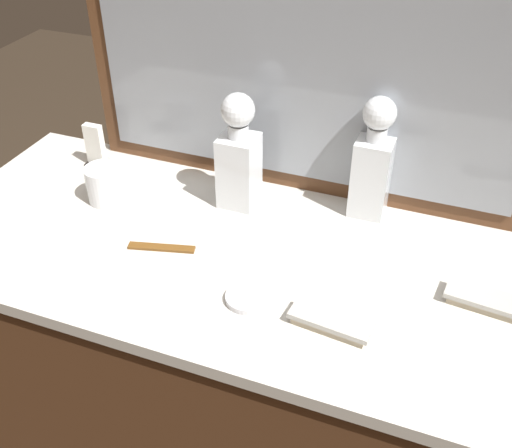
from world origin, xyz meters
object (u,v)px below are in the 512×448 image
Objects in this scene: porcelain_dish at (247,298)px; napkin_holder at (96,148)px; silver_brush_far_left at (331,323)px; tortoiseshell_comb at (162,248)px; crystal_decanter_front at (239,162)px; crystal_decanter_far_left at (372,168)px; crystal_tumbler_left at (106,186)px; silver_brush_far_right at (486,301)px.

napkin_holder is at bearing 148.55° from porcelain_dish.
silver_brush_far_left is 0.40m from tortoiseshell_comb.
crystal_decanter_front is 1.91× the size of tortoiseshell_comb.
crystal_decanter_front reaches higher than napkin_holder.
crystal_decanter_far_left is 1.81× the size of silver_brush_far_left.
napkin_holder is at bearing 141.63° from tortoiseshell_comb.
silver_brush_far_left is (0.30, -0.31, -0.09)m from crystal_decanter_front.
silver_brush_far_right is (0.84, -0.06, -0.03)m from crystal_tumbler_left.
crystal_tumbler_left is 0.78× the size of napkin_holder.
silver_brush_far_right is 0.64m from tortoiseshell_comb.
tortoiseshell_comb is (-0.38, 0.09, -0.01)m from silver_brush_far_left.
napkin_holder reaches higher than porcelain_dish.
silver_brush_far_left reaches higher than porcelain_dish.
silver_brush_far_left is at bearing -46.00° from crystal_decanter_front.
crystal_decanter_far_left reaches higher than porcelain_dish.
porcelain_dish is at bearing -111.57° from crystal_decanter_far_left.
tortoiseshell_comb is (-0.63, -0.06, -0.01)m from silver_brush_far_right.
porcelain_dish is (0.42, -0.20, -0.03)m from crystal_tumbler_left.
silver_brush_far_right is 0.29m from silver_brush_far_left.
silver_brush_far_right is at bearing -3.85° from crystal_tumbler_left.
crystal_tumbler_left reaches higher than tortoiseshell_comb.
crystal_decanter_front is 1.75× the size of silver_brush_far_left.
crystal_decanter_front reaches higher than silver_brush_far_right.
porcelain_dish is at bearing -19.76° from tortoiseshell_comb.
porcelain_dish is at bearing -24.98° from crystal_tumbler_left.
porcelain_dish is (-0.16, 0.01, -0.01)m from silver_brush_far_left.
crystal_decanter_front is at bearing 68.40° from tortoiseshell_comb.
crystal_decanter_far_left is 0.60m from crystal_tumbler_left.
napkin_holder reaches higher than crystal_tumbler_left.
napkin_holder is (-0.69, 0.34, 0.03)m from silver_brush_far_left.
crystal_tumbler_left reaches higher than porcelain_dish.
crystal_tumbler_left is 0.57× the size of silver_brush_far_right.
napkin_holder reaches higher than silver_brush_far_right.
crystal_tumbler_left is 0.62× the size of tortoiseshell_comb.
crystal_decanter_far_left reaches higher than crystal_tumbler_left.
crystal_decanter_front is 0.31m from crystal_tumbler_left.
silver_brush_far_right is at bearing 5.55° from tortoiseshell_comb.
silver_brush_far_right is (0.55, -0.15, -0.09)m from crystal_decanter_front.
crystal_tumbler_left is 0.24m from tortoiseshell_comb.
crystal_decanter_far_left is at bearing 68.43° from porcelain_dish.
napkin_holder is at bearing 130.19° from crystal_tumbler_left.
crystal_decanter_front is at bearing -4.31° from napkin_holder.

